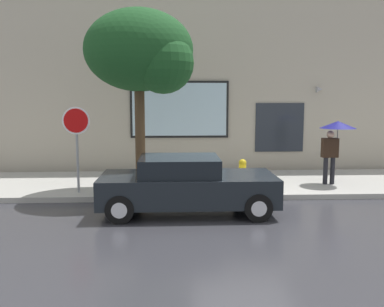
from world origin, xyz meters
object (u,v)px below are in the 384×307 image
Objects in this scene: pedestrian_with_umbrella at (335,133)px; street_tree at (144,54)px; fire_hydrant at (242,173)px; parked_car at (186,185)px; stop_sign at (76,132)px.

pedestrian_with_umbrella is 6.18m from street_tree.
street_tree reaches higher than fire_hydrant.
parked_car is 3.58m from stop_sign.
stop_sign is (-7.57, -0.83, 0.12)m from pedestrian_with_umbrella.
parked_car is at bearing -59.32° from street_tree.
pedestrian_with_umbrella is (4.61, 2.48, 1.04)m from parked_car.
stop_sign is at bearing -173.76° from pedestrian_with_umbrella.
parked_car is 2.17× the size of pedestrian_with_umbrella.
street_tree is at bearing -173.81° from pedestrian_with_umbrella.
pedestrian_with_umbrella is 0.81× the size of stop_sign.
stop_sign reaches higher than pedestrian_with_umbrella.
street_tree reaches higher than pedestrian_with_umbrella.
pedestrian_with_umbrella is 0.38× the size of street_tree.
street_tree is 2.85m from stop_sign.
fire_hydrant is at bearing 7.54° from stop_sign.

